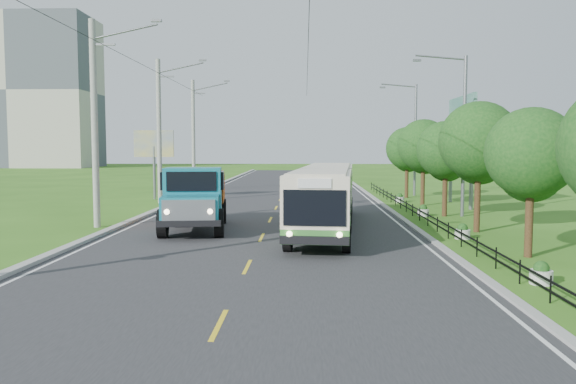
{
  "coord_description": "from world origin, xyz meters",
  "views": [
    {
      "loc": [
        1.87,
        -17.93,
        3.87
      ],
      "look_at": [
        1.11,
        7.13,
        1.9
      ],
      "focal_mm": 35.0,
      "sensor_mm": 36.0,
      "label": 1
    }
  ],
  "objects_px": {
    "planter_front": "(541,274)",
    "billboard_right": "(462,126)",
    "planter_mid": "(423,211)",
    "bus": "(326,193)",
    "tree_fourth": "(446,153)",
    "tree_back": "(408,151)",
    "tree_third": "(479,145)",
    "dump_truck": "(195,194)",
    "pole_far": "(194,135)",
    "tree_second": "(531,158)",
    "streetlight_mid": "(461,130)",
    "streetlight_far": "(413,135)",
    "pole_mid": "(160,130)",
    "planter_far": "(400,199)",
    "planter_near": "(463,232)",
    "tree_fifth": "(424,148)",
    "billboard_left": "(154,148)",
    "pole_near": "(95,123)"
  },
  "relations": [
    {
      "from": "pole_mid",
      "to": "dump_truck",
      "type": "relative_size",
      "value": 1.36
    },
    {
      "from": "pole_mid",
      "to": "tree_third",
      "type": "distance_m",
      "value": 22.25
    },
    {
      "from": "tree_second",
      "to": "tree_back",
      "type": "height_order",
      "value": "tree_back"
    },
    {
      "from": "tree_back",
      "to": "streetlight_mid",
      "type": "relative_size",
      "value": 0.61
    },
    {
      "from": "pole_far",
      "to": "billboard_left",
      "type": "relative_size",
      "value": 1.92
    },
    {
      "from": "pole_mid",
      "to": "tree_fourth",
      "type": "relative_size",
      "value": 1.85
    },
    {
      "from": "planter_near",
      "to": "billboard_left",
      "type": "height_order",
      "value": "billboard_left"
    },
    {
      "from": "bus",
      "to": "tree_fifth",
      "type": "bearing_deg",
      "value": 63.46
    },
    {
      "from": "tree_fourth",
      "to": "tree_back",
      "type": "xyz_separation_m",
      "value": [
        0.0,
        12.0,
        0.07
      ]
    },
    {
      "from": "tree_second",
      "to": "planter_near",
      "type": "relative_size",
      "value": 7.91
    },
    {
      "from": "planter_front",
      "to": "planter_near",
      "type": "height_order",
      "value": "same"
    },
    {
      "from": "tree_fourth",
      "to": "dump_truck",
      "type": "height_order",
      "value": "tree_fourth"
    },
    {
      "from": "tree_fifth",
      "to": "tree_back",
      "type": "xyz_separation_m",
      "value": [
        -0.0,
        6.0,
        -0.2
      ]
    },
    {
      "from": "streetlight_far",
      "to": "dump_truck",
      "type": "xyz_separation_m",
      "value": [
        -13.98,
        -19.66,
        -3.22
      ]
    },
    {
      "from": "tree_fifth",
      "to": "planter_far",
      "type": "xyz_separation_m",
      "value": [
        -1.26,
        1.86,
        -3.57
      ]
    },
    {
      "from": "tree_third",
      "to": "dump_truck",
      "type": "height_order",
      "value": "tree_third"
    },
    {
      "from": "tree_back",
      "to": "pole_near",
      "type": "bearing_deg",
      "value": -136.59
    },
    {
      "from": "tree_second",
      "to": "billboard_right",
      "type": "xyz_separation_m",
      "value": [
        2.44,
        17.86,
        1.83
      ]
    },
    {
      "from": "tree_fourth",
      "to": "bus",
      "type": "relative_size",
      "value": 0.36
    },
    {
      "from": "tree_fourth",
      "to": "planter_mid",
      "type": "distance_m",
      "value": 3.53
    },
    {
      "from": "pole_mid",
      "to": "billboard_right",
      "type": "distance_m",
      "value": 20.59
    },
    {
      "from": "tree_fifth",
      "to": "streetlight_far",
      "type": "distance_m",
      "value": 7.97
    },
    {
      "from": "pole_near",
      "to": "planter_near",
      "type": "distance_m",
      "value": 17.79
    },
    {
      "from": "dump_truck",
      "to": "planter_front",
      "type": "bearing_deg",
      "value": -47.74
    },
    {
      "from": "tree_third",
      "to": "dump_truck",
      "type": "distance_m",
      "value": 13.39
    },
    {
      "from": "tree_second",
      "to": "streetlight_mid",
      "type": "relative_size",
      "value": 0.58
    },
    {
      "from": "tree_second",
      "to": "planter_mid",
      "type": "xyz_separation_m",
      "value": [
        -1.26,
        11.86,
        -3.23
      ]
    },
    {
      "from": "billboard_right",
      "to": "dump_truck",
      "type": "xyz_separation_m",
      "value": [
        -15.63,
        -11.66,
        -3.66
      ]
    },
    {
      "from": "planter_near",
      "to": "pole_far",
      "type": "bearing_deg",
      "value": 121.99
    },
    {
      "from": "planter_far",
      "to": "bus",
      "type": "distance_m",
      "value": 14.49
    },
    {
      "from": "streetlight_far",
      "to": "billboard_left",
      "type": "xyz_separation_m",
      "value": [
        -20.14,
        -4.0,
        -1.04
      ]
    },
    {
      "from": "streetlight_mid",
      "to": "planter_near",
      "type": "distance_m",
      "value": 9.46
    },
    {
      "from": "pole_far",
      "to": "tree_back",
      "type": "height_order",
      "value": "pole_far"
    },
    {
      "from": "tree_second",
      "to": "pole_mid",
      "type": "bearing_deg",
      "value": 133.85
    },
    {
      "from": "streetlight_mid",
      "to": "planter_mid",
      "type": "relative_size",
      "value": 13.54
    },
    {
      "from": "tree_third",
      "to": "pole_far",
      "type": "bearing_deg",
      "value": 126.09
    },
    {
      "from": "streetlight_far",
      "to": "planter_far",
      "type": "distance_m",
      "value": 7.84
    },
    {
      "from": "tree_fifth",
      "to": "bus",
      "type": "bearing_deg",
      "value": -121.61
    },
    {
      "from": "tree_fourth",
      "to": "billboard_left",
      "type": "height_order",
      "value": "tree_fourth"
    },
    {
      "from": "bus",
      "to": "tree_third",
      "type": "bearing_deg",
      "value": -0.09
    },
    {
      "from": "planter_front",
      "to": "billboard_right",
      "type": "distance_m",
      "value": 22.88
    },
    {
      "from": "tree_second",
      "to": "planter_mid",
      "type": "height_order",
      "value": "tree_second"
    },
    {
      "from": "tree_second",
      "to": "dump_truck",
      "type": "bearing_deg",
      "value": 154.84
    },
    {
      "from": "planter_mid",
      "to": "bus",
      "type": "distance_m",
      "value": 7.9
    },
    {
      "from": "tree_third",
      "to": "streetlight_far",
      "type": "xyz_separation_m",
      "value": [
        0.79,
        19.86,
        0.92
      ]
    },
    {
      "from": "planter_mid",
      "to": "bus",
      "type": "bearing_deg",
      "value": -137.67
    },
    {
      "from": "planter_front",
      "to": "pole_far",
      "type": "bearing_deg",
      "value": 115.72
    },
    {
      "from": "tree_third",
      "to": "tree_fourth",
      "type": "relative_size",
      "value": 1.11
    },
    {
      "from": "planter_mid",
      "to": "planter_far",
      "type": "bearing_deg",
      "value": 90.0
    },
    {
      "from": "dump_truck",
      "to": "tree_second",
      "type": "bearing_deg",
      "value": -32.0
    }
  ]
}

